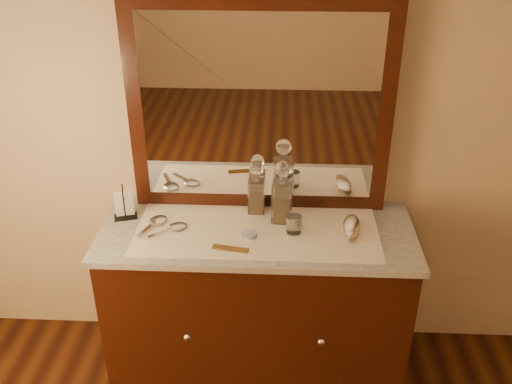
{
  "coord_description": "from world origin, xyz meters",
  "views": [
    {
      "loc": [
        0.1,
        -0.21,
        2.22
      ],
      "look_at": [
        0.0,
        1.85,
        1.1
      ],
      "focal_mm": 39.31,
      "sensor_mm": 36.0,
      "label": 1
    }
  ],
  "objects_px": {
    "comb": "(231,249)",
    "brush_far": "(351,226)",
    "napkin_rack": "(124,205)",
    "pin_dish": "(249,234)",
    "decanter_left": "(256,193)",
    "decanter_right": "(282,198)",
    "dresser_cabinet": "(257,305)",
    "mirror_frame": "(260,107)",
    "brush_near": "(351,231)",
    "hand_mirror_outer": "(155,222)",
    "hand_mirror_inner": "(174,228)"
  },
  "relations": [
    {
      "from": "pin_dish",
      "to": "decanter_right",
      "type": "bearing_deg",
      "value": 43.91
    },
    {
      "from": "napkin_rack",
      "to": "hand_mirror_inner",
      "type": "distance_m",
      "value": 0.27
    },
    {
      "from": "brush_near",
      "to": "hand_mirror_inner",
      "type": "xyz_separation_m",
      "value": [
        -0.8,
        0.01,
        -0.01
      ]
    },
    {
      "from": "hand_mirror_outer",
      "to": "brush_far",
      "type": "bearing_deg",
      "value": -0.86
    },
    {
      "from": "brush_near",
      "to": "pin_dish",
      "type": "bearing_deg",
      "value": -176.72
    },
    {
      "from": "decanter_right",
      "to": "pin_dish",
      "type": "bearing_deg",
      "value": -136.09
    },
    {
      "from": "brush_near",
      "to": "hand_mirror_inner",
      "type": "bearing_deg",
      "value": 179.61
    },
    {
      "from": "hand_mirror_inner",
      "to": "dresser_cabinet",
      "type": "bearing_deg",
      "value": 3.78
    },
    {
      "from": "comb",
      "to": "brush_far",
      "type": "height_order",
      "value": "brush_far"
    },
    {
      "from": "decanter_right",
      "to": "hand_mirror_inner",
      "type": "relative_size",
      "value": 1.71
    },
    {
      "from": "hand_mirror_outer",
      "to": "hand_mirror_inner",
      "type": "bearing_deg",
      "value": -25.74
    },
    {
      "from": "napkin_rack",
      "to": "brush_near",
      "type": "relative_size",
      "value": 1.01
    },
    {
      "from": "brush_near",
      "to": "brush_far",
      "type": "bearing_deg",
      "value": 86.11
    },
    {
      "from": "dresser_cabinet",
      "to": "hand_mirror_inner",
      "type": "relative_size",
      "value": 7.84
    },
    {
      "from": "decanter_left",
      "to": "hand_mirror_inner",
      "type": "relative_size",
      "value": 1.44
    },
    {
      "from": "hand_mirror_outer",
      "to": "brush_near",
      "type": "bearing_deg",
      "value": -3.21
    },
    {
      "from": "mirror_frame",
      "to": "napkin_rack",
      "type": "distance_m",
      "value": 0.78
    },
    {
      "from": "brush_far",
      "to": "decanter_right",
      "type": "bearing_deg",
      "value": 165.95
    },
    {
      "from": "napkin_rack",
      "to": "decanter_left",
      "type": "relative_size",
      "value": 0.62
    },
    {
      "from": "napkin_rack",
      "to": "mirror_frame",
      "type": "bearing_deg",
      "value": 14.92
    },
    {
      "from": "mirror_frame",
      "to": "brush_far",
      "type": "relative_size",
      "value": 6.64
    },
    {
      "from": "napkin_rack",
      "to": "pin_dish",
      "type": "bearing_deg",
      "value": -12.81
    },
    {
      "from": "comb",
      "to": "decanter_right",
      "type": "height_order",
      "value": "decanter_right"
    },
    {
      "from": "dresser_cabinet",
      "to": "hand_mirror_inner",
      "type": "distance_m",
      "value": 0.59
    },
    {
      "from": "brush_near",
      "to": "napkin_rack",
      "type": "bearing_deg",
      "value": 174.11
    },
    {
      "from": "dresser_cabinet",
      "to": "decanter_left",
      "type": "height_order",
      "value": "decanter_left"
    },
    {
      "from": "brush_near",
      "to": "hand_mirror_outer",
      "type": "distance_m",
      "value": 0.9
    },
    {
      "from": "decanter_left",
      "to": "pin_dish",
      "type": "bearing_deg",
      "value": -96.17
    },
    {
      "from": "decanter_left",
      "to": "brush_far",
      "type": "bearing_deg",
      "value": -19.74
    },
    {
      "from": "comb",
      "to": "brush_far",
      "type": "bearing_deg",
      "value": 28.55
    },
    {
      "from": "dresser_cabinet",
      "to": "brush_near",
      "type": "xyz_separation_m",
      "value": [
        0.42,
        -0.03,
        0.46
      ]
    },
    {
      "from": "mirror_frame",
      "to": "hand_mirror_inner",
      "type": "bearing_deg",
      "value": -144.55
    },
    {
      "from": "pin_dish",
      "to": "mirror_frame",
      "type": "bearing_deg",
      "value": 83.49
    },
    {
      "from": "decanter_left",
      "to": "brush_far",
      "type": "distance_m",
      "value": 0.47
    },
    {
      "from": "mirror_frame",
      "to": "comb",
      "type": "relative_size",
      "value": 7.55
    },
    {
      "from": "decanter_left",
      "to": "napkin_rack",
      "type": "bearing_deg",
      "value": -172.11
    },
    {
      "from": "decanter_right",
      "to": "mirror_frame",
      "type": "bearing_deg",
      "value": 125.17
    },
    {
      "from": "decanter_right",
      "to": "hand_mirror_inner",
      "type": "bearing_deg",
      "value": -167.41
    },
    {
      "from": "hand_mirror_outer",
      "to": "comb",
      "type": "bearing_deg",
      "value": -27.57
    },
    {
      "from": "brush_near",
      "to": "hand_mirror_inner",
      "type": "relative_size",
      "value": 0.89
    },
    {
      "from": "napkin_rack",
      "to": "brush_near",
      "type": "xyz_separation_m",
      "value": [
        1.05,
        -0.11,
        -0.04
      ]
    },
    {
      "from": "dresser_cabinet",
      "to": "mirror_frame",
      "type": "bearing_deg",
      "value": 90.0
    },
    {
      "from": "decanter_right",
      "to": "decanter_left",
      "type": "bearing_deg",
      "value": 147.56
    },
    {
      "from": "napkin_rack",
      "to": "decanter_right",
      "type": "height_order",
      "value": "decanter_right"
    },
    {
      "from": "mirror_frame",
      "to": "hand_mirror_outer",
      "type": "distance_m",
      "value": 0.72
    },
    {
      "from": "brush_near",
      "to": "brush_far",
      "type": "distance_m",
      "value": 0.04
    },
    {
      "from": "dresser_cabinet",
      "to": "brush_near",
      "type": "distance_m",
      "value": 0.63
    },
    {
      "from": "comb",
      "to": "hand_mirror_outer",
      "type": "relative_size",
      "value": 0.76
    },
    {
      "from": "dresser_cabinet",
      "to": "brush_far",
      "type": "distance_m",
      "value": 0.63
    },
    {
      "from": "napkin_rack",
      "to": "decanter_left",
      "type": "xyz_separation_m",
      "value": [
        0.62,
        0.09,
        0.04
      ]
    }
  ]
}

